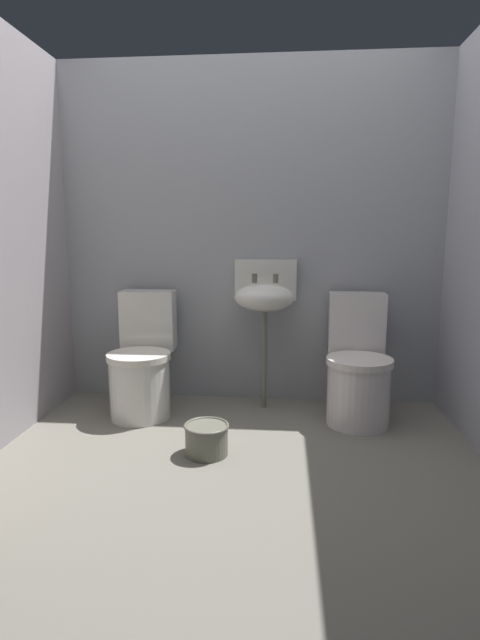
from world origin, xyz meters
name	(u,v)px	position (x,y,z in m)	size (l,w,h in m)	color
ground_plane	(236,469)	(0.00, 0.00, -0.04)	(2.98, 2.43, 0.08)	slate
wall_back	(250,235)	(0.00, 1.07, 1.15)	(2.98, 0.10, 2.30)	#92949A
toilet_left	(143,365)	(-0.67, 0.67, 0.32)	(0.42, 0.61, 0.78)	silver
toilet_right	(358,370)	(0.70, 0.67, 0.32)	(0.42, 0.61, 0.78)	silver
sink	(265,296)	(0.11, 0.85, 0.75)	(0.42, 0.34, 0.99)	#656556
bucket	(207,439)	(-0.16, 0.08, 0.09)	(0.24, 0.24, 0.17)	#656556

